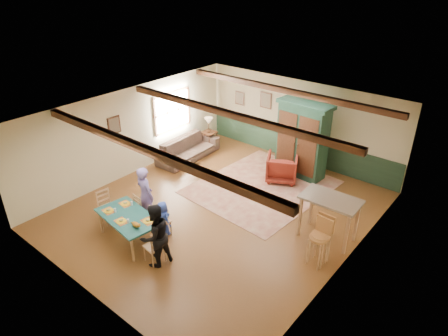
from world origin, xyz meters
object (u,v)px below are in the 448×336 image
Objects in this scene: dining_chair_end_right at (154,245)px; bar_stool_right at (318,243)px; armchair at (282,168)px; cat at (136,224)px; counter_table at (328,218)px; dining_table at (130,228)px; person_man at (145,195)px; dining_chair_far_right at (161,221)px; dining_chair_end_left at (108,207)px; person_child at (163,218)px; person_woman at (155,236)px; sofa at (188,148)px; armoire at (302,140)px; table_lamp at (209,125)px; dining_chair_far_left at (144,208)px; bar_stool_left at (320,241)px; end_table at (209,139)px.

bar_stool_right is at bearing 135.58° from dining_chair_end_right.
bar_stool_right reaches higher than armchair.
cat is 0.24× the size of counter_table.
person_man reaches higher than dining_table.
dining_chair_far_right is 0.64× the size of counter_table.
person_man is 1.71× the size of armchair.
person_child is (1.49, 0.53, 0.02)m from dining_chair_end_left.
person_man is 1.05× the size of person_woman.
armchair is 0.80× the size of bar_stool_right.
person_child reaches higher than sofa.
armoire is 1.05m from armchair.
armchair is at bearing -7.14° from table_lamp.
person_man is 5.05m from armoire.
person_child is at bearing -96.98° from armoire.
dining_chair_far_left is 0.94× the size of armchair.
dining_chair_far_left is 0.73m from dining_chair_far_right.
person_man is at bearing -90.00° from dining_chair_far_left.
dining_chair_end_left is 2.64× the size of cat.
armoire is at bearing 126.65° from bar_stool_left.
counter_table is (3.59, 3.06, 0.22)m from dining_table.
cat is 5.76m from armoire.
dining_chair_far_left is 4.92m from table_lamp.
end_table is at bearing 153.49° from bar_stool_left.
bar_stool_left reaches higher than armchair.
dining_chair_far_right is 3.74m from bar_stool_left.
dining_chair_far_right is at bearing -61.22° from end_table.
table_lamp is 0.45× the size of bar_stool_left.
person_man reaches higher than counter_table.
dining_chair_far_left is at bearing -113.57° from person_woman.
dining_chair_end_left is at bearing 36.90° from armchair.
armchair is 0.78× the size of bar_stool_left.
dining_chair_end_right reaches higher than sofa.
bar_stool_left is (2.65, -2.69, 0.17)m from armchair.
dining_chair_far_left is 0.37× the size of armoire.
end_table is (-2.10, 5.24, -0.05)m from dining_table.
person_man is (0.77, 0.63, 0.35)m from dining_chair_end_left.
armoire is 3.66m from end_table.
armoire is at bearing 4.31° from table_lamp.
armoire reaches higher than cat.
dining_table is 4.41m from bar_stool_left.
armoire is (0.41, 5.65, 0.74)m from dining_chair_end_right.
armoire reaches higher than end_table.
person_man is 1.66m from person_woman.
sofa is 1.99× the size of bar_stool_left.
dining_chair_far_right is at bearing -130.27° from person_woman.
armoire is (1.44, 5.51, 0.83)m from dining_table.
cat is 0.14× the size of sofa.
end_table is 0.56m from table_lamp.
bar_stool_right reaches higher than dining_table.
cat is at bearing -142.55° from bar_stool_right.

